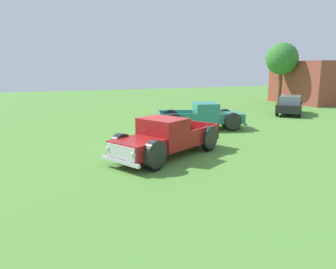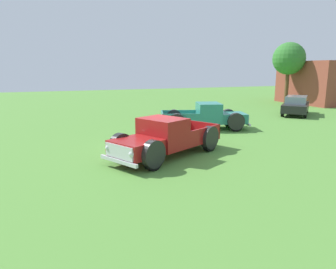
{
  "view_description": "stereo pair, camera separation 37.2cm",
  "coord_description": "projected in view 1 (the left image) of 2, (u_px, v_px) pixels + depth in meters",
  "views": [
    {
      "loc": [
        12.55,
        -4.69,
        3.59
      ],
      "look_at": [
        0.86,
        0.07,
        0.9
      ],
      "focal_mm": 33.5,
      "sensor_mm": 36.0,
      "label": 1
    },
    {
      "loc": [
        12.69,
        -4.34,
        3.59
      ],
      "look_at": [
        0.86,
        0.07,
        0.9
      ],
      "focal_mm": 33.5,
      "sensor_mm": 36.0,
      "label": 2
    }
  ],
  "objects": [
    {
      "name": "pickup_truck_foreground",
      "position": [
        162.0,
        139.0,
        12.64
      ],
      "size": [
        4.13,
        5.54,
        1.62
      ],
      "color": "maroon",
      "rests_on": "ground_plane"
    },
    {
      "name": "pickup_truck_behind_left",
      "position": [
        206.0,
        116.0,
        18.72
      ],
      "size": [
        3.19,
        5.41,
        1.56
      ],
      "color": "#2D8475",
      "rests_on": "ground_plane"
    },
    {
      "name": "ground_plane",
      "position": [
        159.0,
        151.0,
        13.85
      ],
      "size": [
        80.0,
        80.0,
        0.0
      ],
      "primitive_type": "plane",
      "color": "#548C38"
    },
    {
      "name": "brick_pavilion",
      "position": [
        313.0,
        82.0,
        32.58
      ],
      "size": [
        6.9,
        5.81,
        4.26
      ],
      "color": "brown",
      "rests_on": "ground_plane"
    },
    {
      "name": "oak_tree_east",
      "position": [
        282.0,
        59.0,
        31.05
      ],
      "size": [
        3.14,
        3.14,
        6.06
      ],
      "color": "brown",
      "rests_on": "ground_plane"
    },
    {
      "name": "sedan_distant_b",
      "position": [
        290.0,
        105.0,
        24.66
      ],
      "size": [
        4.25,
        4.33,
        1.44
      ],
      "color": "black",
      "rests_on": "ground_plane"
    }
  ]
}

